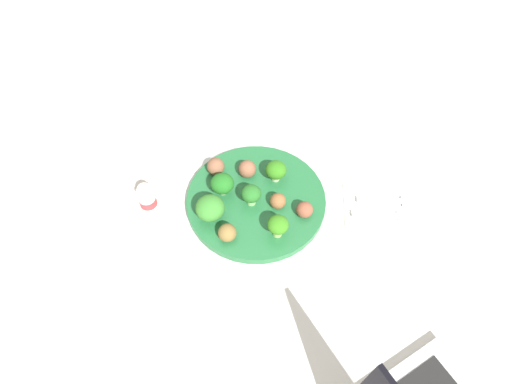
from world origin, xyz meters
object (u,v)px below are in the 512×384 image
napkin (387,209)px  yogurt_bottle (148,200)px  meatball_mid_right (305,210)px  meatball_far_rim (216,166)px  knife (392,216)px  broccoli_floret_mid_left (278,225)px  plate (256,200)px  broccoli_floret_near_rim (222,184)px  meatball_back_right (278,201)px  broccoli_floret_back_right (251,194)px  broccoli_floret_front_right (276,170)px  broccoli_floret_far_rim (210,208)px  fork (390,201)px  meatball_front_right (247,169)px  meatball_near_rim (227,233)px

napkin → yogurt_bottle: 0.48m
meatball_mid_right → yogurt_bottle: yogurt_bottle is taller
yogurt_bottle → napkin: bearing=5.1°
meatball_far_rim → knife: 0.37m
broccoli_floret_mid_left → meatball_far_rim: size_ratio=1.35×
plate → yogurt_bottle: 0.21m
broccoli_floret_near_rim → meatball_back_right: size_ratio=1.53×
broccoli_floret_near_rim → broccoli_floret_mid_left: size_ratio=1.00×
broccoli_floret_back_right → meatball_back_right: broccoli_floret_back_right is taller
plate → broccoli_floret_mid_left: broccoli_floret_mid_left is taller
meatball_far_rim → knife: bearing=-11.0°
broccoli_floret_front_right → meatball_back_right: broccoli_floret_front_right is taller
broccoli_floret_far_rim → broccoli_floret_front_right: bearing=42.3°
broccoli_floret_back_right → meatball_back_right: bearing=-2.9°
plate → meatball_mid_right: 0.10m
meatball_back_right → fork: (0.23, 0.04, -0.02)m
broccoli_floret_mid_left → meatball_mid_right: size_ratio=1.51×
broccoli_floret_near_rim → fork: size_ratio=0.41×
meatball_mid_right → broccoli_floret_far_rim: bearing=-172.3°
plate → meatball_front_right: 0.07m
meatball_mid_right → napkin: 0.17m
meatball_far_rim → napkin: (0.35, -0.05, -0.03)m
broccoli_floret_near_rim → meatball_near_rim: size_ratio=1.41×
napkin → yogurt_bottle: bearing=-174.9°
meatball_mid_right → meatball_near_rim: bearing=-155.0°
plate → meatball_back_right: 0.05m
broccoli_floret_front_right → napkin: 0.24m
broccoli_floret_far_rim → fork: broccoli_floret_far_rim is taller
broccoli_floret_mid_left → meatball_near_rim: bearing=-169.9°
yogurt_bottle → broccoli_floret_far_rim: bearing=-8.3°
broccoli_floret_mid_left → broccoli_floret_back_right: (-0.06, 0.07, -0.00)m
meatball_back_right → meatball_near_rim: bearing=-137.3°
broccoli_floret_far_rim → meatball_far_rim: broccoli_floret_far_rim is taller
broccoli_floret_mid_left → meatball_back_right: (-0.00, 0.07, -0.01)m
plate → napkin: size_ratio=1.65×
napkin → meatball_mid_right: bearing=-167.5°
broccoli_floret_near_rim → fork: 0.34m
broccoli_floret_back_right → meatball_mid_right: broccoli_floret_back_right is taller
plate → meatball_front_right: size_ratio=7.62×
broccoli_floret_near_rim → meatball_back_right: bearing=-10.8°
broccoli_floret_front_right → broccoli_floret_back_right: size_ratio=1.03×
napkin → fork: bearing=68.1°
broccoli_floret_near_rim → broccoli_floret_front_right: 0.11m
broccoli_floret_back_right → broccoli_floret_mid_left: bearing=-50.2°
plate → fork: bearing=5.2°
broccoli_floret_back_right → meatball_front_right: broccoli_floret_back_right is taller
broccoli_floret_mid_left → fork: size_ratio=0.41×
meatball_near_rim → meatball_back_right: bearing=42.7°
meatball_far_rim → meatball_mid_right: bearing=-25.7°
broccoli_floret_near_rim → broccoli_floret_back_right: (0.06, -0.02, -0.00)m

